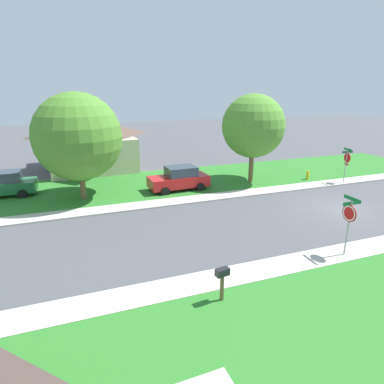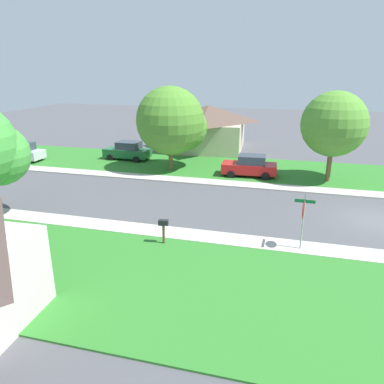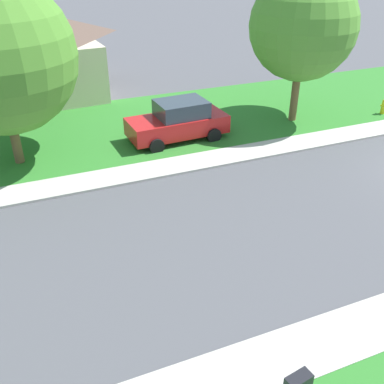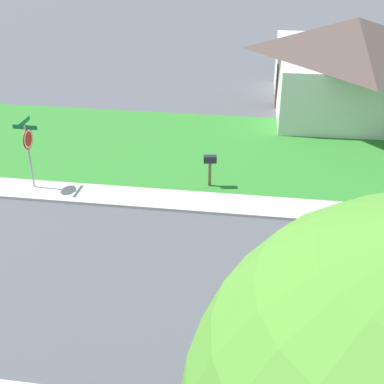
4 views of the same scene
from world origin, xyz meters
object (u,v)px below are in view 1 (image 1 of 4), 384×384
tree_across_right (253,128)px  house_right_setback (89,142)px  tree_across_left (81,139)px  stop_sign_near_corner (347,160)px  fire_hydrant (308,175)px  car_red_near_corner (179,179)px  mailbox (222,276)px  car_green_across_road (3,185)px  stop_sign_far_corner (349,217)px

tree_across_right → house_right_setback: tree_across_right is taller
tree_across_left → tree_across_right: bearing=-90.9°
stop_sign_near_corner → fire_hydrant: bearing=49.4°
stop_sign_near_corner → car_red_near_corner: 12.99m
mailbox → house_right_setback: bearing=6.9°
house_right_setback → fire_hydrant: house_right_setback is taller
stop_sign_near_corner → car_red_near_corner: size_ratio=0.63×
stop_sign_near_corner → tree_across_left: size_ratio=0.40×
car_green_across_road → fire_hydrant: car_green_across_road is taller
stop_sign_far_corner → tree_across_right: tree_across_right is taller
stop_sign_far_corner → tree_across_left: size_ratio=0.40×
tree_across_right → fire_hydrant: size_ratio=8.19×
house_right_setback → mailbox: house_right_setback is taller
stop_sign_near_corner → tree_across_right: size_ratio=0.41×
car_green_across_road → tree_across_left: size_ratio=0.63×
tree_across_right → mailbox: size_ratio=5.19×
tree_across_left → mailbox: tree_across_left is taller
fire_hydrant → mailbox: (-12.12, 13.36, 0.57)m
tree_across_right → fire_hydrant: tree_across_right is taller
stop_sign_near_corner → mailbox: 18.59m
car_green_across_road → house_right_setback: 9.49m
car_red_near_corner → tree_across_right: tree_across_right is taller
car_green_across_road → tree_across_right: bearing=-97.8°
house_right_setback → stop_sign_far_corner: bearing=-156.9°
car_red_near_corner → mailbox: size_ratio=3.35×
mailbox → stop_sign_far_corner: bearing=-80.4°
tree_across_right → house_right_setback: size_ratio=0.72×
car_green_across_road → tree_across_right: (-2.44, -17.88, 3.38)m
tree_across_right → car_red_near_corner: bearing=92.8°
tree_across_left → house_right_setback: size_ratio=0.73×
stop_sign_far_corner → tree_across_right: size_ratio=0.41×
house_right_setback → fire_hydrant: (-10.73, -16.13, -1.94)m
car_red_near_corner → fire_hydrant: car_red_near_corner is taller
tree_across_left → fire_hydrant: (-1.49, -17.05, -3.57)m
stop_sign_far_corner → car_red_near_corner: stop_sign_far_corner is taller
stop_sign_far_corner → tree_across_left: 16.26m
house_right_setback → tree_across_right: bearing=-129.0°
stop_sign_far_corner → car_red_near_corner: 12.62m
stop_sign_far_corner → tree_across_right: 12.76m
tree_across_left → house_right_setback: bearing=-5.7°
car_red_near_corner → car_green_across_road: bearing=76.9°
stop_sign_near_corner → car_green_across_road: size_ratio=0.63×
car_red_near_corner → car_green_across_road: 12.08m
stop_sign_near_corner → house_right_setback: bearing=55.5°
fire_hydrant → stop_sign_far_corner: bearing=148.0°
stop_sign_far_corner → mailbox: (-1.10, 6.48, -0.88)m
fire_hydrant → tree_across_left: bearing=85.0°
fire_hydrant → mailbox: bearing=132.2°
car_red_near_corner → mailbox: 13.40m
car_green_across_road → tree_across_right: 18.36m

